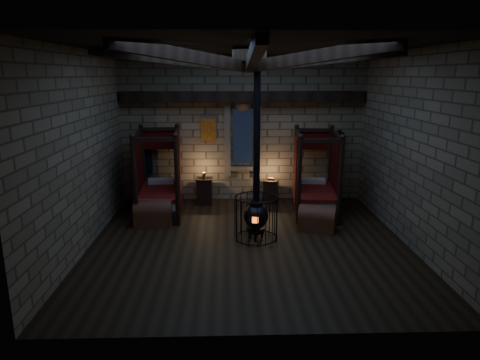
{
  "coord_description": "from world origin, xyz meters",
  "views": [
    {
      "loc": [
        -0.47,
        -8.95,
        3.68
      ],
      "look_at": [
        -0.17,
        0.6,
        1.3
      ],
      "focal_mm": 32.0,
      "sensor_mm": 36.0,
      "label": 1
    }
  ],
  "objects_px": {
    "stove": "(256,213)",
    "bed_right": "(315,193)",
    "trunk_left": "(154,213)",
    "bed_left": "(160,193)",
    "trunk_right": "(317,219)"
  },
  "relations": [
    {
      "from": "trunk_left",
      "to": "stove",
      "type": "distance_m",
      "value": 2.7
    },
    {
      "from": "bed_left",
      "to": "stove",
      "type": "relative_size",
      "value": 0.55
    },
    {
      "from": "bed_left",
      "to": "trunk_left",
      "type": "bearing_deg",
      "value": -95.58
    },
    {
      "from": "bed_left",
      "to": "trunk_left",
      "type": "relative_size",
      "value": 2.37
    },
    {
      "from": "stove",
      "to": "bed_right",
      "type": "bearing_deg",
      "value": 56.49
    },
    {
      "from": "trunk_left",
      "to": "trunk_right",
      "type": "relative_size",
      "value": 0.95
    },
    {
      "from": "bed_left",
      "to": "trunk_right",
      "type": "distance_m",
      "value": 4.26
    },
    {
      "from": "bed_left",
      "to": "stove",
      "type": "height_order",
      "value": "stove"
    },
    {
      "from": "trunk_right",
      "to": "bed_right",
      "type": "bearing_deg",
      "value": 100.59
    },
    {
      "from": "bed_right",
      "to": "stove",
      "type": "height_order",
      "value": "stove"
    },
    {
      "from": "trunk_left",
      "to": "bed_left",
      "type": "bearing_deg",
      "value": 90.41
    },
    {
      "from": "trunk_right",
      "to": "bed_left",
      "type": "bearing_deg",
      "value": 178.81
    },
    {
      "from": "bed_right",
      "to": "stove",
      "type": "xyz_separation_m",
      "value": [
        -1.73,
        -1.97,
        0.08
      ]
    },
    {
      "from": "trunk_left",
      "to": "bed_right",
      "type": "bearing_deg",
      "value": 13.67
    },
    {
      "from": "trunk_right",
      "to": "stove",
      "type": "distance_m",
      "value": 1.63
    }
  ]
}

